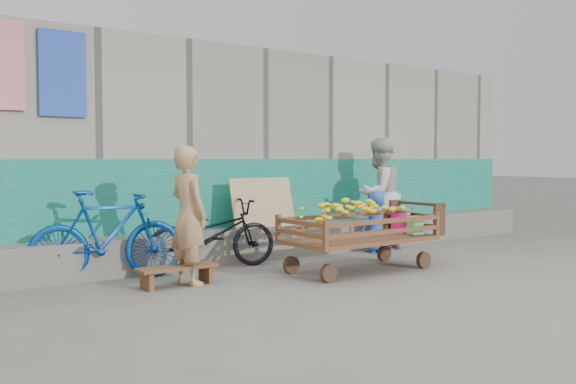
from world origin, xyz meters
TOP-DOWN VIEW (x-y plane):
  - ground at (0.00, 0.00)m, footprint 80.00×80.00m
  - building_wall at (-0.00, 4.05)m, footprint 12.00×3.50m
  - banana_cart at (0.75, 0.79)m, footprint 2.10×0.96m
  - bench at (-1.49, 1.29)m, footprint 0.90×0.27m
  - vendor_man at (-1.33, 1.31)m, footprint 0.42×0.60m
  - woman at (2.31, 1.99)m, footprint 0.89×0.72m
  - child at (2.09, 1.83)m, footprint 0.48×0.33m
  - bicycle_dark at (-0.60, 2.05)m, footprint 1.77×0.92m
  - bicycle_blue at (-1.99, 2.05)m, footprint 1.81×0.86m

SIDE VIEW (x-z plane):
  - ground at x=0.00m, z-range 0.00..0.00m
  - bench at x=-1.49m, z-range 0.05..0.28m
  - bicycle_dark at x=-0.60m, z-range 0.00..0.89m
  - child at x=2.09m, z-range 0.00..0.94m
  - bicycle_blue at x=-1.99m, z-range 0.00..1.05m
  - banana_cart at x=0.75m, z-range 0.16..1.05m
  - vendor_man at x=-1.33m, z-range 0.00..1.55m
  - woman at x=2.31m, z-range 0.00..1.73m
  - building_wall at x=0.00m, z-range -0.03..2.97m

